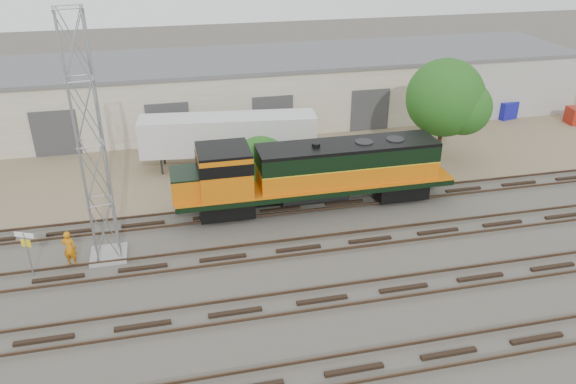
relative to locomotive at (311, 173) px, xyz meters
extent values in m
plane|color=#47423A|center=(-1.83, -6.00, -2.30)|extent=(140.00, 140.00, 0.00)
cube|color=#726047|center=(-1.83, 9.00, -2.29)|extent=(80.00, 16.00, 0.02)
cube|color=black|center=(-1.83, -13.50, -2.23)|extent=(80.00, 2.40, 0.14)
cube|color=#4C3828|center=(-1.83, -14.25, -2.09)|extent=(80.00, 0.08, 0.14)
cube|color=#4C3828|center=(-1.83, -12.75, -2.09)|extent=(80.00, 0.08, 0.14)
cube|color=black|center=(-1.83, -9.00, -2.23)|extent=(80.00, 2.40, 0.14)
cube|color=#4C3828|center=(-1.83, -9.75, -2.09)|extent=(80.00, 0.08, 0.14)
cube|color=#4C3828|center=(-1.83, -8.25, -2.09)|extent=(80.00, 0.08, 0.14)
cube|color=black|center=(-1.83, -4.50, -2.23)|extent=(80.00, 2.40, 0.14)
cube|color=#4C3828|center=(-1.83, -5.25, -2.09)|extent=(80.00, 0.08, 0.14)
cube|color=#4C3828|center=(-1.83, -3.75, -2.09)|extent=(80.00, 0.08, 0.14)
cube|color=black|center=(-1.83, 0.00, -2.23)|extent=(80.00, 2.40, 0.14)
cube|color=#4C3828|center=(-1.83, -0.75, -2.09)|extent=(80.00, 0.08, 0.14)
cube|color=#4C3828|center=(-1.83, 0.75, -2.09)|extent=(80.00, 0.08, 0.14)
cube|color=beige|center=(-1.83, 17.00, 0.20)|extent=(58.00, 10.00, 5.00)
cube|color=#59595B|center=(-1.83, 17.00, 2.85)|extent=(58.40, 10.40, 0.30)
cube|color=#999993|center=(20.17, 11.95, 0.20)|extent=(14.00, 0.10, 5.00)
cube|color=#333335|center=(-15.83, 11.94, -0.60)|extent=(3.20, 0.12, 3.40)
cube|color=#333335|center=(-7.83, 11.94, -0.60)|extent=(3.20, 0.12, 3.40)
cube|color=#333335|center=(0.17, 11.94, -0.60)|extent=(3.20, 0.12, 3.40)
cube|color=#333335|center=(8.17, 11.94, -0.60)|extent=(3.20, 0.12, 3.40)
cube|color=#333335|center=(16.17, 11.94, -0.60)|extent=(3.20, 0.12, 3.40)
cube|color=black|center=(-5.06, 0.00, -1.54)|extent=(3.11, 2.34, 0.97)
cube|color=black|center=(5.65, 0.00, -1.54)|extent=(3.11, 2.34, 0.97)
cube|color=black|center=(0.29, 0.00, -0.88)|extent=(16.55, 2.92, 0.34)
cylinder|color=black|center=(0.29, 0.00, -1.49)|extent=(4.09, 1.07, 1.07)
cube|color=#C86009|center=(2.24, 0.00, -0.13)|extent=(10.71, 2.53, 1.17)
cube|color=black|center=(2.24, 0.00, 0.94)|extent=(10.71, 2.53, 0.97)
cube|color=black|center=(2.24, 0.00, 1.53)|extent=(10.71, 2.53, 0.19)
cube|color=#C86009|center=(-5.06, 0.00, 0.55)|extent=(2.92, 2.92, 2.53)
cube|color=black|center=(-5.06, 0.00, 1.90)|extent=(2.92, 2.92, 0.16)
cube|color=#C86009|center=(-7.30, 0.00, -0.03)|extent=(1.56, 2.34, 1.36)
cube|color=gray|center=(-11.55, -2.92, -2.20)|extent=(1.83, 1.83, 0.20)
cylinder|color=gray|center=(-12.11, -2.36, 4.00)|extent=(0.09, 0.09, 12.22)
cylinder|color=gray|center=(-10.99, -2.36, 4.00)|extent=(0.09, 0.09, 12.22)
cylinder|color=gray|center=(-12.11, -3.48, 4.00)|extent=(0.09, 0.09, 12.22)
cylinder|color=gray|center=(-10.99, -3.48, 4.00)|extent=(0.09, 0.09, 12.22)
cylinder|color=gray|center=(-15.08, -3.84, -1.08)|extent=(0.08, 0.08, 2.46)
cube|color=white|center=(-15.08, -3.84, -0.01)|extent=(0.93, 0.46, 0.25)
cube|color=yellow|center=(-15.08, -3.84, -0.46)|extent=(0.48, 0.25, 0.39)
imported|color=orange|center=(-13.31, -3.26, -1.35)|extent=(0.78, 0.61, 1.91)
cube|color=silver|center=(-3.89, 7.21, 0.13)|extent=(12.12, 3.71, 2.48)
cube|color=black|center=(0.76, 6.69, -1.85)|extent=(2.45, 2.53, 0.92)
cube|color=black|center=(-8.55, 6.82, -1.71)|extent=(0.14, 0.14, 1.19)
cube|color=black|center=(-8.35, 8.64, -1.71)|extent=(0.14, 0.14, 1.19)
cube|color=#151796|center=(20.69, 12.27, -1.55)|extent=(1.92, 1.85, 1.50)
cylinder|color=#382619|center=(-2.51, 2.64, -2.13)|extent=(0.27, 0.27, 0.36)
sphere|color=#1F4E16|center=(-2.51, 2.64, -0.57)|extent=(3.93, 3.93, 3.93)
sphere|color=#1F4E16|center=(-1.72, 2.05, -0.97)|extent=(2.75, 2.75, 2.75)
cylinder|color=#382619|center=(10.92, 5.15, -0.96)|extent=(0.31, 0.31, 2.69)
sphere|color=#1F4E16|center=(10.92, 5.15, 2.26)|extent=(5.37, 5.37, 5.37)
sphere|color=#1F4E16|center=(11.99, 4.34, 1.72)|extent=(3.76, 3.76, 3.76)
camera|label=1|loc=(-8.00, -28.89, 13.63)|focal=35.00mm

